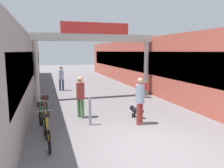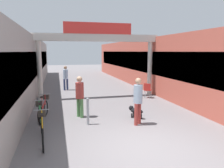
{
  "view_description": "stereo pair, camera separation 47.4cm",
  "coord_description": "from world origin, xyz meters",
  "px_view_note": "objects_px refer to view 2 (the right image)",
  "views": [
    {
      "loc": [
        -2.84,
        -5.43,
        2.76
      ],
      "look_at": [
        0.0,
        3.9,
        1.3
      ],
      "focal_mm": 35.0,
      "sensor_mm": 36.0,
      "label": 1
    },
    {
      "loc": [
        -2.39,
        -5.55,
        2.76
      ],
      "look_at": [
        0.0,
        3.9,
        1.3
      ],
      "focal_mm": 35.0,
      "sensor_mm": 36.0,
      "label": 2
    }
  ],
  "objects_px": {
    "pedestrian_companion": "(80,94)",
    "bicycle_green_second": "(40,116)",
    "bicycle_orange_nearest": "(43,129)",
    "bicycle_red_third": "(44,108)",
    "bollard_post_metal": "(88,111)",
    "pedestrian_with_dog": "(138,98)",
    "pedestrian_carrying_crate": "(66,76)",
    "cafe_chair_red_nearer": "(148,89)",
    "dog_on_leash": "(135,111)"
  },
  "relations": [
    {
      "from": "pedestrian_with_dog",
      "to": "bicycle_green_second",
      "type": "height_order",
      "value": "pedestrian_with_dog"
    },
    {
      "from": "pedestrian_with_dog",
      "to": "pedestrian_companion",
      "type": "xyz_separation_m",
      "value": [
        -2.03,
        1.47,
        -0.03
      ]
    },
    {
      "from": "pedestrian_carrying_crate",
      "to": "bicycle_green_second",
      "type": "distance_m",
      "value": 7.91
    },
    {
      "from": "bicycle_green_second",
      "to": "bicycle_red_third",
      "type": "bearing_deg",
      "value": 87.37
    },
    {
      "from": "bicycle_orange_nearest",
      "to": "bicycle_red_third",
      "type": "relative_size",
      "value": 1.01
    },
    {
      "from": "bicycle_red_third",
      "to": "cafe_chair_red_nearer",
      "type": "bearing_deg",
      "value": 24.72
    },
    {
      "from": "dog_on_leash",
      "to": "cafe_chair_red_nearer",
      "type": "bearing_deg",
      "value": 59.75
    },
    {
      "from": "pedestrian_carrying_crate",
      "to": "bollard_post_metal",
      "type": "height_order",
      "value": "pedestrian_carrying_crate"
    },
    {
      "from": "bicycle_green_second",
      "to": "bicycle_red_third",
      "type": "height_order",
      "value": "same"
    },
    {
      "from": "bollard_post_metal",
      "to": "cafe_chair_red_nearer",
      "type": "distance_m",
      "value": 5.67
    },
    {
      "from": "bollard_post_metal",
      "to": "pedestrian_with_dog",
      "type": "bearing_deg",
      "value": -13.33
    },
    {
      "from": "bicycle_red_third",
      "to": "bollard_post_metal",
      "type": "relative_size",
      "value": 1.61
    },
    {
      "from": "bicycle_orange_nearest",
      "to": "cafe_chair_red_nearer",
      "type": "relative_size",
      "value": 1.9
    },
    {
      "from": "pedestrian_with_dog",
      "to": "dog_on_leash",
      "type": "xyz_separation_m",
      "value": [
        0.2,
        0.79,
        -0.73
      ]
    },
    {
      "from": "bicycle_orange_nearest",
      "to": "cafe_chair_red_nearer",
      "type": "xyz_separation_m",
      "value": [
        5.68,
        5.27,
        0.1
      ]
    },
    {
      "from": "bicycle_green_second",
      "to": "bollard_post_metal",
      "type": "distance_m",
      "value": 1.73
    },
    {
      "from": "pedestrian_companion",
      "to": "bicycle_green_second",
      "type": "xyz_separation_m",
      "value": [
        -1.54,
        -0.98,
        -0.56
      ]
    },
    {
      "from": "bicycle_green_second",
      "to": "bollard_post_metal",
      "type": "relative_size",
      "value": 1.61
    },
    {
      "from": "pedestrian_carrying_crate",
      "to": "bicycle_green_second",
      "type": "bearing_deg",
      "value": -98.95
    },
    {
      "from": "pedestrian_companion",
      "to": "bicycle_green_second",
      "type": "height_order",
      "value": "pedestrian_companion"
    },
    {
      "from": "dog_on_leash",
      "to": "bicycle_green_second",
      "type": "bearing_deg",
      "value": -175.44
    },
    {
      "from": "cafe_chair_red_nearer",
      "to": "pedestrian_carrying_crate",
      "type": "bearing_deg",
      "value": 139.53
    },
    {
      "from": "dog_on_leash",
      "to": "bicycle_orange_nearest",
      "type": "height_order",
      "value": "bicycle_orange_nearest"
    },
    {
      "from": "pedestrian_with_dog",
      "to": "cafe_chair_red_nearer",
      "type": "relative_size",
      "value": 2.01
    },
    {
      "from": "dog_on_leash",
      "to": "cafe_chair_red_nearer",
      "type": "distance_m",
      "value": 4.12
    },
    {
      "from": "pedestrian_with_dog",
      "to": "bollard_post_metal",
      "type": "distance_m",
      "value": 1.95
    },
    {
      "from": "bicycle_green_second",
      "to": "cafe_chair_red_nearer",
      "type": "bearing_deg",
      "value": 33.44
    },
    {
      "from": "pedestrian_companion",
      "to": "bicycle_green_second",
      "type": "distance_m",
      "value": 1.91
    },
    {
      "from": "bicycle_orange_nearest",
      "to": "bicycle_red_third",
      "type": "bearing_deg",
      "value": 92.36
    },
    {
      "from": "bicycle_red_third",
      "to": "cafe_chair_red_nearer",
      "type": "distance_m",
      "value": 6.37
    },
    {
      "from": "pedestrian_carrying_crate",
      "to": "bicycle_green_second",
      "type": "height_order",
      "value": "pedestrian_carrying_crate"
    },
    {
      "from": "pedestrian_with_dog",
      "to": "bicycle_green_second",
      "type": "distance_m",
      "value": 3.64
    },
    {
      "from": "dog_on_leash",
      "to": "bicycle_orange_nearest",
      "type": "distance_m",
      "value": 3.99
    },
    {
      "from": "dog_on_leash",
      "to": "bicycle_green_second",
      "type": "relative_size",
      "value": 0.4
    },
    {
      "from": "bollard_post_metal",
      "to": "bicycle_red_third",
      "type": "bearing_deg",
      "value": 143.36
    },
    {
      "from": "pedestrian_with_dog",
      "to": "bicycle_green_second",
      "type": "relative_size",
      "value": 1.06
    },
    {
      "from": "pedestrian_carrying_crate",
      "to": "pedestrian_companion",
      "type": "bearing_deg",
      "value": -87.41
    },
    {
      "from": "pedestrian_companion",
      "to": "bicycle_orange_nearest",
      "type": "relative_size",
      "value": 1.03
    },
    {
      "from": "bicycle_orange_nearest",
      "to": "bollard_post_metal",
      "type": "bearing_deg",
      "value": 41.1
    },
    {
      "from": "bicycle_red_third",
      "to": "cafe_chair_red_nearer",
      "type": "height_order",
      "value": "bicycle_red_third"
    },
    {
      "from": "pedestrian_companion",
      "to": "dog_on_leash",
      "type": "bearing_deg",
      "value": -17.04
    },
    {
      "from": "pedestrian_carrying_crate",
      "to": "bicycle_red_third",
      "type": "bearing_deg",
      "value": -100.08
    },
    {
      "from": "bicycle_orange_nearest",
      "to": "bicycle_red_third",
      "type": "distance_m",
      "value": 2.61
    },
    {
      "from": "pedestrian_carrying_crate",
      "to": "bicycle_red_third",
      "type": "height_order",
      "value": "pedestrian_carrying_crate"
    },
    {
      "from": "bollard_post_metal",
      "to": "pedestrian_companion",
      "type": "bearing_deg",
      "value": 100.38
    },
    {
      "from": "pedestrian_companion",
      "to": "pedestrian_carrying_crate",
      "type": "xyz_separation_m",
      "value": [
        -0.31,
        6.81,
        -0.0
      ]
    },
    {
      "from": "bicycle_orange_nearest",
      "to": "bicycle_green_second",
      "type": "distance_m",
      "value": 1.42
    },
    {
      "from": "pedestrian_companion",
      "to": "bicycle_red_third",
      "type": "bearing_deg",
      "value": 171.99
    },
    {
      "from": "pedestrian_with_dog",
      "to": "bicycle_orange_nearest",
      "type": "bearing_deg",
      "value": -164.75
    },
    {
      "from": "pedestrian_companion",
      "to": "bollard_post_metal",
      "type": "height_order",
      "value": "pedestrian_companion"
    }
  ]
}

